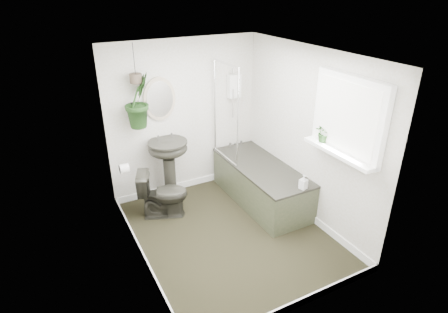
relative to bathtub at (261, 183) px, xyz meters
name	(u,v)px	position (x,y,z in m)	size (l,w,h in m)	color
floor	(229,234)	(-0.80, -0.50, -0.30)	(2.30, 2.80, 0.02)	black
ceiling	(231,53)	(-0.80, -0.50, 2.02)	(2.30, 2.80, 0.02)	white
wall_back	(184,118)	(-0.80, 0.91, 0.86)	(2.30, 0.02, 2.30)	silver
wall_front	(307,214)	(-0.80, -1.91, 0.86)	(2.30, 0.02, 2.30)	silver
wall_left	(133,175)	(-1.96, -0.50, 0.86)	(0.02, 2.80, 2.30)	silver
wall_right	(308,136)	(0.36, -0.50, 0.86)	(0.02, 2.80, 2.30)	silver
skirting	(229,230)	(-0.80, -0.50, -0.24)	(2.30, 2.80, 0.10)	white
bathtub	(261,183)	(0.00, 0.00, 0.00)	(0.72, 1.72, 0.58)	black
bath_screen	(226,113)	(-0.33, 0.49, 0.99)	(0.04, 0.72, 1.40)	silver
shower_box	(234,86)	(0.00, 0.84, 1.26)	(0.20, 0.10, 0.35)	white
oval_mirror	(160,99)	(-1.17, 0.87, 1.21)	(0.46, 0.03, 0.62)	tan
wall_sconce	(132,111)	(-1.57, 0.86, 1.11)	(0.04, 0.04, 0.22)	black
toilet_roll_holder	(124,168)	(-1.90, 0.20, 0.61)	(0.11, 0.11, 0.11)	white
window_recess	(349,116)	(0.29, -1.20, 1.36)	(0.08, 1.00, 0.90)	white
window_sill	(339,153)	(0.22, -1.20, 0.94)	(0.18, 1.00, 0.04)	white
window_blinds	(345,117)	(0.24, -1.20, 1.36)	(0.01, 0.86, 0.76)	white
toilet	(163,194)	(-1.40, 0.31, 0.05)	(0.38, 0.66, 0.68)	black
pedestal_sink	(170,171)	(-1.17, 0.66, 0.18)	(0.56, 0.47, 0.95)	black
sill_plant	(324,132)	(0.25, -0.90, 1.08)	(0.21, 0.18, 0.23)	black
hanging_plant	(138,101)	(-1.50, 0.75, 1.26)	(0.39, 0.32, 0.72)	black
soap_bottle	(303,182)	(0.11, -0.79, 0.39)	(0.09, 0.09, 0.19)	black
hanging_pot	(136,78)	(-1.50, 0.75, 1.56)	(0.16, 0.16, 0.12)	#493D30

